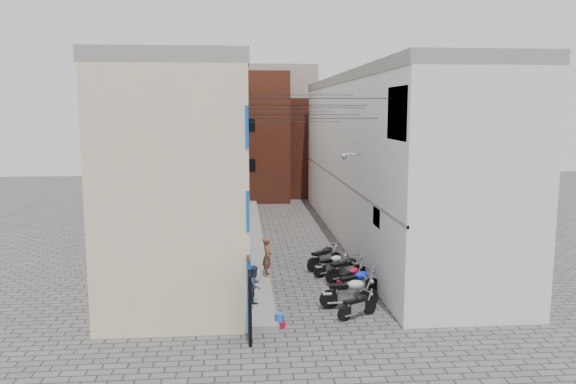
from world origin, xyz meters
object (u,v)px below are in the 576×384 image
object	(u,v)px
person_b	(254,285)
water_jug_far	(279,320)
motorcycle_g	(324,256)
water_jug_near	(280,321)
red_crate	(279,324)
person_a	(267,257)
motorcycle_a	(357,304)
motorcycle_c	(357,282)
motorcycle_f	(332,264)
motorcycle_b	(349,291)
motorcycle_d	(351,277)
motorcycle_e	(346,267)

from	to	relation	value
person_b	water_jug_far	bearing A→B (deg)	-127.46
motorcycle_g	water_jug_near	xyz separation A→B (m)	(-2.50, -6.72, -0.37)
water_jug_far	red_crate	distance (m)	0.13
person_a	water_jug_far	world-z (taller)	person_a
motorcycle_a	person_b	xyz separation A→B (m)	(-3.53, 0.83, 0.49)
motorcycle_c	motorcycle_f	distance (m)	2.90
motorcycle_f	red_crate	world-z (taller)	motorcycle_f
person_b	motorcycle_f	bearing A→B (deg)	-14.68
person_b	red_crate	world-z (taller)	person_b
motorcycle_a	motorcycle_b	bearing A→B (deg)	156.57
motorcycle_f	person_b	bearing A→B (deg)	-64.40
person_a	motorcycle_d	bearing A→B (deg)	-106.50
motorcycle_d	water_jug_far	xyz separation A→B (m)	(-3.12, -3.70, -0.29)
motorcycle_e	motorcycle_g	bearing A→B (deg)	170.64
motorcycle_a	person_a	size ratio (longest dim) A/B	1.03
motorcycle_e	red_crate	xyz separation A→B (m)	(-3.14, -4.81, -0.48)
red_crate	motorcycle_b	bearing A→B (deg)	31.73
motorcycle_b	person_a	xyz separation A→B (m)	(-2.81, 3.42, 0.43)
motorcycle_a	person_b	world-z (taller)	person_b
motorcycle_a	motorcycle_f	xyz separation A→B (m)	(-0.06, 4.98, 0.05)
person_b	red_crate	bearing A→B (deg)	-127.46
motorcycle_g	water_jug_far	distance (m)	7.18
motorcycle_f	water_jug_far	size ratio (longest dim) A/B	3.82
motorcycle_e	water_jug_near	distance (m)	5.75
motorcycle_c	water_jug_near	bearing A→B (deg)	-72.98
person_a	water_jug_far	distance (m)	5.13
motorcycle_e	motorcycle_g	distance (m)	2.01
motorcycle_b	water_jug_far	world-z (taller)	motorcycle_b
person_a	red_crate	xyz separation A→B (m)	(0.15, -5.06, -0.95)
motorcycle_e	motorcycle_f	distance (m)	0.95
motorcycle_d	motorcycle_f	distance (m)	1.99
motorcycle_g	red_crate	size ratio (longest dim) A/B	5.78
motorcycle_e	person_a	bearing A→B (deg)	-122.09
motorcycle_c	person_a	bearing A→B (deg)	-148.89
motorcycle_d	water_jug_near	xyz separation A→B (m)	(-3.11, -3.70, -0.30)
motorcycle_a	motorcycle_d	bearing A→B (deg)	144.00
motorcycle_d	water_jug_near	distance (m)	4.84
motorcycle_f	water_jug_near	distance (m)	6.26
motorcycle_d	red_crate	bearing A→B (deg)	-82.54
motorcycle_d	motorcycle_g	xyz separation A→B (m)	(-0.61, 3.02, 0.07)
person_b	motorcycle_b	bearing A→B (deg)	-62.31
motorcycle_g	person_b	distance (m)	6.19
motorcycle_d	motorcycle_f	xyz separation A→B (m)	(-0.43, 1.94, 0.00)
motorcycle_d	motorcycle_g	size ratio (longest dim) A/B	0.88
motorcycle_d	person_b	distance (m)	4.50
person_a	person_b	size ratio (longest dim) A/B	1.12
red_crate	motorcycle_a	bearing A→B (deg)	13.55
water_jug_far	person_b	bearing A→B (deg)	117.39
motorcycle_b	motorcycle_e	bearing A→B (deg)	167.60
motorcycle_f	motorcycle_g	xyz separation A→B (m)	(-0.18, 1.08, 0.07)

